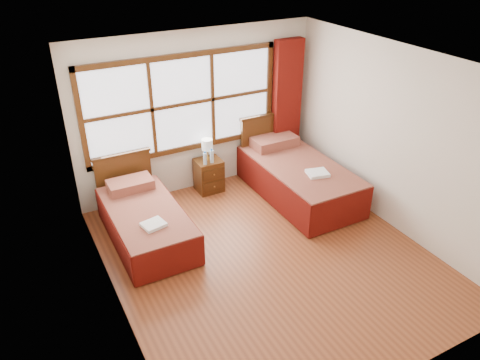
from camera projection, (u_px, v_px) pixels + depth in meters
floor at (268, 256)px, 6.31m from camera, size 4.50×4.50×0.00m
ceiling at (275, 64)px, 5.05m from camera, size 4.50×4.50×0.00m
wall_back at (197, 113)px, 7.42m from camera, size 4.00×0.00×4.00m
wall_left at (107, 213)px, 4.86m from camera, size 0.00×4.50×4.50m
wall_right at (394, 139)px, 6.51m from camera, size 0.00×4.50×4.50m
window at (183, 104)px, 7.19m from camera, size 3.16×0.06×1.56m
curtain at (286, 107)px, 8.03m from camera, size 0.50×0.16×2.30m
bed_left at (145, 220)px, 6.56m from camera, size 0.96×1.98×0.92m
bed_right at (297, 176)px, 7.59m from camera, size 1.12×2.18×1.10m
nightstand at (209, 175)px, 7.74m from camera, size 0.42×0.41×0.55m
towels_left at (154, 224)px, 6.06m from camera, size 0.33×0.30×0.04m
towels_right at (318, 173)px, 7.10m from camera, size 0.36×0.34×0.05m
lamp at (207, 145)px, 7.53m from camera, size 0.18×0.18×0.35m
bottle_near at (205, 158)px, 7.43m from camera, size 0.06×0.06×0.22m
bottle_far at (212, 156)px, 7.49m from camera, size 0.06×0.06×0.24m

